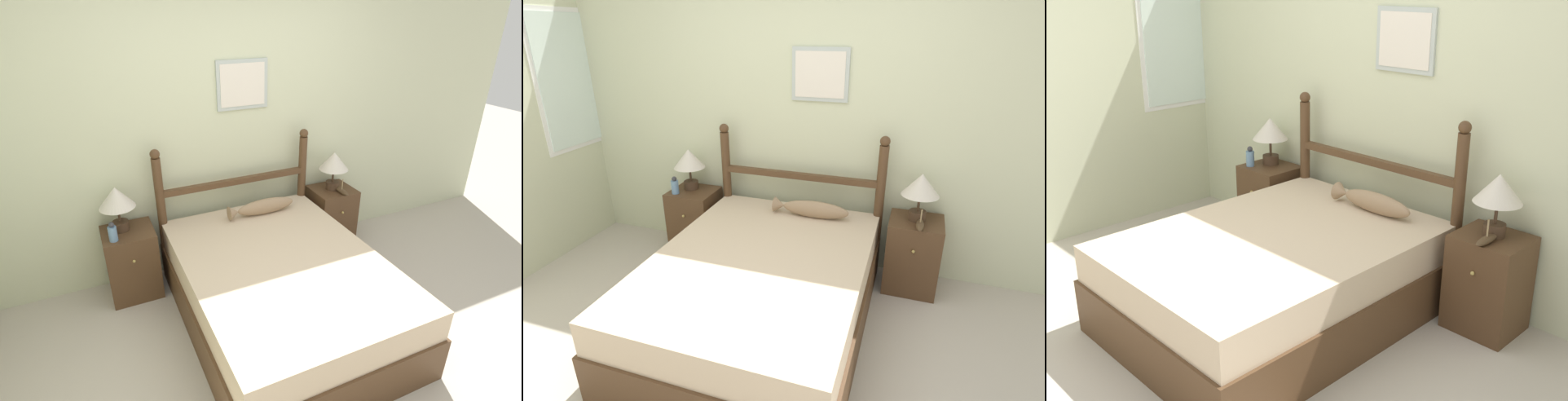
# 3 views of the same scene
# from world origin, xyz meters

# --- Properties ---
(ground_plane) EXTENTS (16.00, 16.00, 0.00)m
(ground_plane) POSITION_xyz_m (0.00, 0.00, 0.00)
(ground_plane) COLOR #B7AD9E
(wall_back) EXTENTS (6.40, 0.08, 2.55)m
(wall_back) POSITION_xyz_m (0.00, 1.73, 1.28)
(wall_back) COLOR beige
(wall_back) RESTS_ON ground_plane
(bed) EXTENTS (1.42, 1.90, 0.56)m
(bed) POSITION_xyz_m (0.02, 0.66, 0.28)
(bed) COLOR #4C331E
(bed) RESTS_ON ground_plane
(headboard) EXTENTS (1.43, 0.08, 1.22)m
(headboard) POSITION_xyz_m (0.02, 1.58, 0.66)
(headboard) COLOR #4C331E
(headboard) RESTS_ON ground_plane
(nightstand_left) EXTENTS (0.41, 0.39, 0.60)m
(nightstand_left) POSITION_xyz_m (-0.95, 1.49, 0.30)
(nightstand_left) COLOR #4C331E
(nightstand_left) RESTS_ON ground_plane
(nightstand_right) EXTENTS (0.41, 0.39, 0.60)m
(nightstand_right) POSITION_xyz_m (1.00, 1.49, 0.30)
(nightstand_right) COLOR #4C331E
(nightstand_right) RESTS_ON ground_plane
(table_lamp_left) EXTENTS (0.28, 0.28, 0.37)m
(table_lamp_left) POSITION_xyz_m (-0.99, 1.53, 0.87)
(table_lamp_left) COLOR #422D1E
(table_lamp_left) RESTS_ON nightstand_left
(table_lamp_right) EXTENTS (0.28, 0.28, 0.37)m
(table_lamp_right) POSITION_xyz_m (0.99, 1.49, 0.87)
(table_lamp_right) COLOR #422D1E
(table_lamp_right) RESTS_ON nightstand_right
(bottle) EXTENTS (0.07, 0.07, 0.16)m
(bottle) POSITION_xyz_m (-1.07, 1.38, 0.67)
(bottle) COLOR #668CB2
(bottle) RESTS_ON nightstand_left
(model_boat) EXTENTS (0.06, 0.21, 0.14)m
(model_boat) POSITION_xyz_m (1.02, 1.37, 0.62)
(model_boat) COLOR #4C3823
(model_boat) RESTS_ON nightstand_right
(fish_pillow) EXTENTS (0.61, 0.12, 0.14)m
(fish_pillow) POSITION_xyz_m (0.18, 1.37, 0.63)
(fish_pillow) COLOR #997A5B
(fish_pillow) RESTS_ON bed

